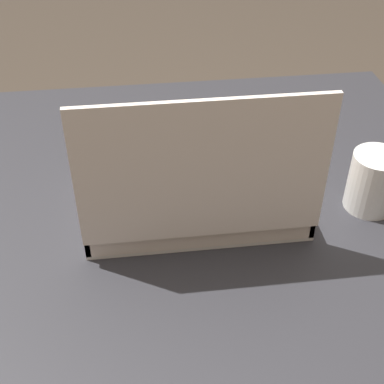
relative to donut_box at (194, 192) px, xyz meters
The scene contains 4 objects.
dining_table 0.16m from the donut_box, 35.35° to the right, with size 1.14×0.89×0.74m.
donut_box is the anchor object (origin of this frame).
coffee_mug 0.30m from the donut_box, behind, with size 0.08×0.08×0.10m.
paper_napkin 0.27m from the donut_box, 74.64° to the right, with size 0.15×0.14×0.01m.
Camera 1 is at (0.03, 0.73, 1.33)m, focal length 50.00 mm.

